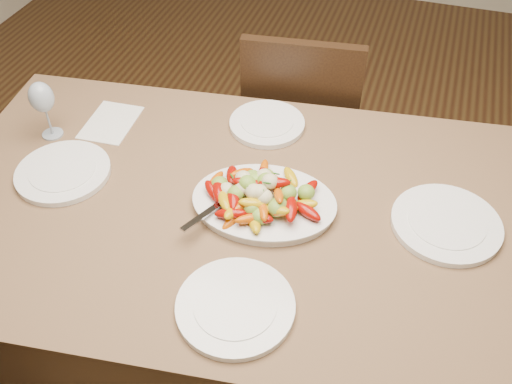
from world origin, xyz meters
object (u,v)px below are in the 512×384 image
at_px(plate_far, 267,124).
at_px(wine_glass, 45,108).
at_px(serving_platter, 264,204).
at_px(dining_table, 256,290).
at_px(plate_left, 63,172).
at_px(chair_far, 303,124).
at_px(plate_near, 235,307).
at_px(plate_right, 446,224).

relative_size(plate_far, wine_glass, 1.19).
bearing_deg(serving_platter, wine_glass, 172.10).
bearing_deg(dining_table, plate_left, -175.70).
bearing_deg(chair_far, serving_platter, 88.01).
height_order(chair_far, plate_left, chair_far).
xyz_separation_m(chair_far, serving_platter, (0.07, -0.77, 0.30)).
xyz_separation_m(dining_table, plate_near, (0.06, -0.33, 0.39)).
xyz_separation_m(plate_far, plate_near, (0.14, -0.70, 0.00)).
xyz_separation_m(serving_platter, plate_near, (0.04, -0.34, -0.00)).
height_order(plate_far, wine_glass, wine_glass).
bearing_deg(chair_far, plate_far, 78.57).
bearing_deg(dining_table, wine_glass, 171.18).
xyz_separation_m(plate_left, wine_glass, (-0.13, 0.16, 0.09)).
xyz_separation_m(plate_left, plate_near, (0.64, -0.29, 0.00)).
relative_size(chair_far, plate_far, 3.91).
distance_m(dining_table, serving_platter, 0.39).
relative_size(chair_far, plate_near, 3.36).
xyz_separation_m(chair_far, wine_glass, (-0.67, -0.66, 0.39)).
bearing_deg(serving_platter, plate_right, 9.74).
height_order(plate_near, wine_glass, wine_glass).
distance_m(chair_far, plate_left, 1.02).
xyz_separation_m(chair_far, plate_near, (0.11, -1.11, 0.29)).
bearing_deg(plate_far, plate_left, -140.90).
bearing_deg(plate_far, wine_glass, -158.32).
bearing_deg(wine_glass, plate_near, -29.79).
height_order(serving_platter, plate_near, serving_platter).
relative_size(chair_far, plate_right, 3.24).
xyz_separation_m(dining_table, serving_platter, (0.02, 0.01, 0.39)).
bearing_deg(chair_far, dining_table, 86.44).
bearing_deg(plate_right, wine_glass, 179.11).
bearing_deg(plate_near, dining_table, 99.65).
xyz_separation_m(plate_right, plate_far, (-0.59, 0.27, 0.00)).
bearing_deg(plate_right, plate_left, -172.88).
bearing_deg(plate_near, plate_right, 43.28).
distance_m(serving_platter, wine_glass, 0.75).
relative_size(serving_platter, plate_right, 1.32).
distance_m(plate_right, plate_near, 0.62).
height_order(plate_far, plate_near, same).
distance_m(plate_far, wine_glass, 0.69).
xyz_separation_m(dining_table, chair_far, (-0.05, 0.78, 0.10)).
distance_m(dining_table, plate_right, 0.64).
xyz_separation_m(serving_platter, wine_glass, (-0.74, 0.10, 0.09)).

